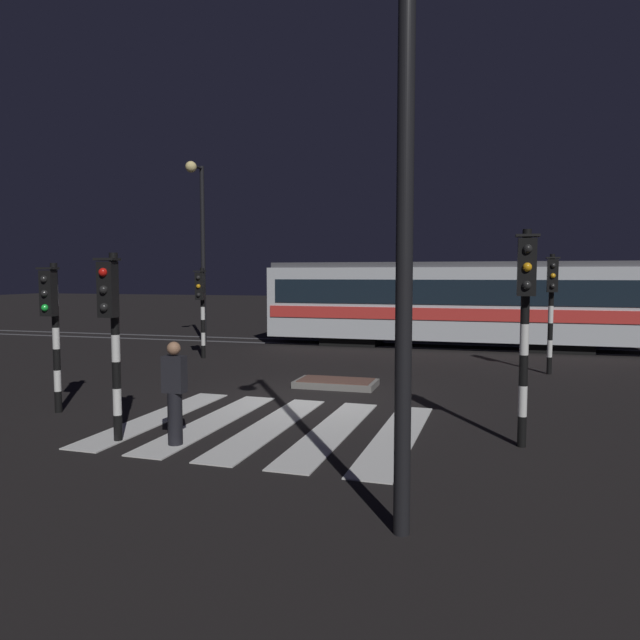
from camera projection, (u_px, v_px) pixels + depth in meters
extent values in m
plane|color=black|center=(311.00, 399.00, 13.33)|extent=(120.00, 120.00, 0.00)
cube|color=#59595E|center=(385.00, 347.00, 22.70)|extent=(80.00, 0.12, 0.03)
cube|color=#59595E|center=(391.00, 343.00, 24.07)|extent=(80.00, 0.12, 0.03)
cube|color=silver|center=(159.00, 417.00, 11.55)|extent=(0.80, 4.64, 0.02)
cube|color=silver|center=(213.00, 422.00, 11.21)|extent=(0.80, 4.64, 0.02)
cube|color=silver|center=(270.00, 426.00, 10.87)|extent=(0.80, 4.64, 0.02)
cube|color=silver|center=(331.00, 431.00, 10.52)|extent=(0.80, 4.64, 0.02)
cube|color=silver|center=(396.00, 437.00, 10.18)|extent=(0.80, 4.64, 0.02)
cube|color=slate|center=(336.00, 384.00, 14.75)|extent=(1.99, 1.09, 0.16)
cube|color=brown|center=(336.00, 380.00, 14.74)|extent=(1.79, 0.98, 0.02)
cylinder|color=black|center=(58.00, 402.00, 12.01)|extent=(0.14, 0.14, 0.43)
cylinder|color=white|center=(58.00, 381.00, 11.98)|extent=(0.14, 0.14, 0.43)
cylinder|color=black|center=(57.00, 360.00, 11.94)|extent=(0.14, 0.14, 0.43)
cylinder|color=white|center=(56.00, 338.00, 11.91)|extent=(0.14, 0.14, 0.43)
cylinder|color=black|center=(55.00, 317.00, 11.88)|extent=(0.14, 0.14, 0.43)
cylinder|color=white|center=(55.00, 295.00, 11.84)|extent=(0.14, 0.14, 0.43)
cylinder|color=black|center=(54.00, 274.00, 11.81)|extent=(0.14, 0.14, 0.43)
cube|color=black|center=(48.00, 293.00, 11.68)|extent=(0.28, 0.20, 0.90)
sphere|color=black|center=(44.00, 279.00, 11.55)|extent=(0.14, 0.14, 0.14)
sphere|color=black|center=(44.00, 294.00, 11.57)|extent=(0.14, 0.14, 0.14)
sphere|color=green|center=(45.00, 308.00, 11.59)|extent=(0.14, 0.14, 0.14)
cube|color=black|center=(48.00, 268.00, 11.64)|extent=(0.36, 0.24, 0.04)
cylinder|color=black|center=(522.00, 431.00, 9.61)|extent=(0.14, 0.14, 0.50)
cylinder|color=white|center=(523.00, 401.00, 9.57)|extent=(0.14, 0.14, 0.50)
cylinder|color=black|center=(523.00, 370.00, 9.53)|extent=(0.14, 0.14, 0.50)
cylinder|color=white|center=(524.00, 339.00, 9.49)|extent=(0.14, 0.14, 0.50)
cylinder|color=black|center=(525.00, 308.00, 9.45)|extent=(0.14, 0.14, 0.50)
cylinder|color=white|center=(526.00, 277.00, 9.41)|extent=(0.14, 0.14, 0.50)
cylinder|color=black|center=(527.00, 245.00, 9.38)|extent=(0.14, 0.14, 0.50)
cube|color=black|center=(527.00, 267.00, 9.24)|extent=(0.28, 0.20, 0.90)
sphere|color=black|center=(528.00, 249.00, 9.11)|extent=(0.14, 0.14, 0.14)
sphere|color=orange|center=(527.00, 267.00, 9.13)|extent=(0.14, 0.14, 0.14)
sphere|color=black|center=(527.00, 285.00, 9.16)|extent=(0.14, 0.14, 0.14)
cube|color=black|center=(528.00, 236.00, 9.20)|extent=(0.36, 0.24, 0.04)
cylinder|color=black|center=(549.00, 366.00, 16.60)|extent=(0.14, 0.14, 0.48)
cylinder|color=white|center=(550.00, 349.00, 16.56)|extent=(0.14, 0.14, 0.48)
cylinder|color=black|center=(550.00, 332.00, 16.53)|extent=(0.14, 0.14, 0.48)
cylinder|color=white|center=(551.00, 315.00, 16.49)|extent=(0.14, 0.14, 0.48)
cylinder|color=black|center=(551.00, 297.00, 16.45)|extent=(0.14, 0.14, 0.48)
cylinder|color=white|center=(552.00, 280.00, 16.42)|extent=(0.14, 0.14, 0.48)
cylinder|color=black|center=(552.00, 263.00, 16.38)|extent=(0.14, 0.14, 0.48)
cube|color=black|center=(553.00, 276.00, 16.24)|extent=(0.28, 0.20, 0.90)
sphere|color=black|center=(553.00, 265.00, 16.12)|extent=(0.14, 0.14, 0.14)
sphere|color=orange|center=(553.00, 276.00, 16.14)|extent=(0.14, 0.14, 0.14)
sphere|color=black|center=(553.00, 286.00, 16.16)|extent=(0.14, 0.14, 0.14)
cube|color=black|center=(553.00, 258.00, 16.21)|extent=(0.36, 0.24, 0.04)
cylinder|color=black|center=(118.00, 428.00, 9.91)|extent=(0.14, 0.14, 0.45)
cylinder|color=white|center=(117.00, 402.00, 9.88)|extent=(0.14, 0.14, 0.45)
cylinder|color=black|center=(116.00, 375.00, 9.84)|extent=(0.14, 0.14, 0.45)
cylinder|color=white|center=(116.00, 348.00, 9.81)|extent=(0.14, 0.14, 0.45)
cylinder|color=black|center=(115.00, 321.00, 9.77)|extent=(0.14, 0.14, 0.45)
cylinder|color=white|center=(114.00, 294.00, 9.74)|extent=(0.14, 0.14, 0.45)
cylinder|color=black|center=(114.00, 267.00, 9.70)|extent=(0.14, 0.14, 0.45)
cube|color=black|center=(108.00, 290.00, 9.57)|extent=(0.28, 0.20, 0.90)
sphere|color=red|center=(103.00, 272.00, 9.44)|extent=(0.14, 0.14, 0.14)
sphere|color=black|center=(104.00, 290.00, 9.46)|extent=(0.14, 0.14, 0.14)
sphere|color=black|center=(104.00, 307.00, 9.49)|extent=(0.14, 0.14, 0.14)
cube|color=black|center=(107.00, 259.00, 9.53)|extent=(0.36, 0.24, 0.04)
cylinder|color=black|center=(203.00, 352.00, 19.75)|extent=(0.14, 0.14, 0.43)
cylinder|color=white|center=(203.00, 339.00, 19.72)|extent=(0.14, 0.14, 0.43)
cylinder|color=black|center=(203.00, 326.00, 19.69)|extent=(0.14, 0.14, 0.43)
cylinder|color=white|center=(203.00, 313.00, 19.65)|extent=(0.14, 0.14, 0.43)
cylinder|color=black|center=(203.00, 300.00, 19.62)|extent=(0.14, 0.14, 0.43)
cylinder|color=white|center=(202.00, 287.00, 19.59)|extent=(0.14, 0.14, 0.43)
cylinder|color=black|center=(202.00, 274.00, 19.55)|extent=(0.14, 0.14, 0.43)
cube|color=black|center=(200.00, 286.00, 19.42)|extent=(0.28, 0.20, 0.90)
sphere|color=black|center=(198.00, 278.00, 19.29)|extent=(0.14, 0.14, 0.14)
sphere|color=orange|center=(198.00, 286.00, 19.32)|extent=(0.14, 0.14, 0.14)
sphere|color=black|center=(199.00, 295.00, 19.34)|extent=(0.14, 0.14, 0.14)
cube|color=black|center=(200.00, 271.00, 19.38)|extent=(0.36, 0.24, 0.04)
cylinder|color=black|center=(405.00, 164.00, 6.10)|extent=(0.18, 0.18, 7.86)
cylinder|color=black|center=(203.00, 255.00, 24.17)|extent=(0.18, 0.18, 7.15)
cylinder|color=black|center=(196.00, 167.00, 23.47)|extent=(0.10, 0.90, 0.10)
sphere|color=#F9E08C|center=(191.00, 167.00, 23.05)|extent=(0.44, 0.44, 0.44)
cube|color=silver|center=(451.00, 303.00, 22.59)|extent=(14.05, 2.50, 2.70)
cube|color=red|center=(449.00, 314.00, 21.40)|extent=(13.77, 0.04, 0.44)
cube|color=red|center=(453.00, 310.00, 23.83)|extent=(13.77, 0.04, 0.44)
cube|color=black|center=(449.00, 292.00, 21.34)|extent=(13.35, 0.03, 0.90)
cube|color=#4C4C51|center=(452.00, 265.00, 22.47)|extent=(13.77, 2.30, 0.20)
cylinder|color=#262628|center=(397.00, 252.00, 23.01)|extent=(0.08, 0.08, 1.00)
cube|color=black|center=(559.00, 346.00, 21.64)|extent=(2.20, 2.00, 0.35)
cube|color=black|center=(352.00, 340.00, 23.76)|extent=(2.20, 2.00, 0.35)
cylinder|color=black|center=(175.00, 419.00, 9.66)|extent=(0.24, 0.24, 0.88)
cube|color=black|center=(174.00, 374.00, 9.60)|extent=(0.36, 0.22, 0.60)
sphere|color=#9E7051|center=(174.00, 348.00, 9.57)|extent=(0.22, 0.22, 0.22)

